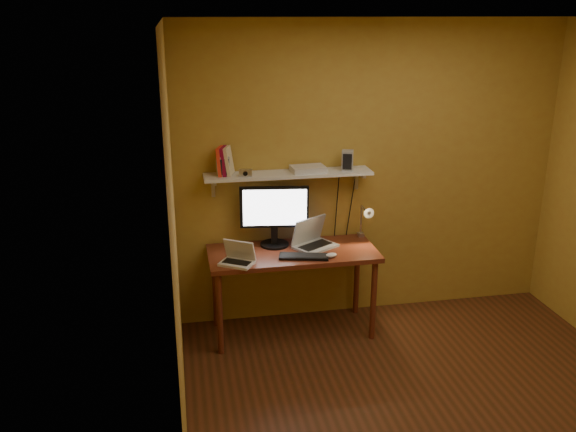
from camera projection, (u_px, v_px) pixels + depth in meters
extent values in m
cube|color=#562916|center=(434.00, 412.00, 4.24)|extent=(3.40, 3.20, 0.02)
cube|color=silver|center=(470.00, 17.00, 3.41)|extent=(3.40, 3.20, 0.02)
cube|color=#AD8E35|center=(370.00, 173.00, 5.32)|extent=(3.40, 0.02, 2.60)
cube|color=#AD8E35|center=(174.00, 255.00, 3.52)|extent=(0.02, 3.20, 2.60)
cube|color=maroon|center=(293.00, 253.00, 5.07)|extent=(1.40, 0.60, 0.04)
cylinder|color=maroon|center=(220.00, 314.00, 4.85)|extent=(0.05, 0.05, 0.71)
cylinder|color=maroon|center=(373.00, 300.00, 5.08)|extent=(0.05, 0.05, 0.71)
cylinder|color=maroon|center=(215.00, 288.00, 5.30)|extent=(0.05, 0.05, 0.71)
cylinder|color=maroon|center=(357.00, 277.00, 5.52)|extent=(0.05, 0.05, 0.71)
cube|color=silver|center=(289.00, 174.00, 5.04)|extent=(1.40, 0.25, 0.02)
cube|color=silver|center=(213.00, 186.00, 5.07)|extent=(0.03, 0.03, 0.18)
cube|color=silver|center=(356.00, 179.00, 5.29)|extent=(0.03, 0.03, 0.18)
cylinder|color=black|center=(275.00, 244.00, 5.18)|extent=(0.27, 0.27, 0.02)
cube|color=black|center=(274.00, 234.00, 5.16)|extent=(0.06, 0.05, 0.18)
cube|color=black|center=(274.00, 207.00, 5.08)|extent=(0.57, 0.11, 0.35)
cube|color=white|center=(275.00, 208.00, 5.06)|extent=(0.53, 0.07, 0.31)
cube|color=#979A9F|center=(315.00, 246.00, 5.13)|extent=(0.41, 0.38, 0.02)
cube|color=black|center=(315.00, 245.00, 5.13)|extent=(0.31, 0.26, 0.00)
cube|color=#979A9F|center=(308.00, 230.00, 5.16)|extent=(0.33, 0.25, 0.23)
cube|color=#13133B|center=(308.00, 230.00, 5.16)|extent=(0.28, 0.21, 0.19)
cube|color=silver|center=(237.00, 263.00, 4.79)|extent=(0.31, 0.28, 0.02)
cube|color=black|center=(237.00, 262.00, 4.79)|extent=(0.24, 0.20, 0.00)
cube|color=silver|center=(240.00, 250.00, 4.81)|extent=(0.25, 0.20, 0.17)
cube|color=black|center=(240.00, 250.00, 4.81)|extent=(0.22, 0.16, 0.14)
cube|color=black|center=(304.00, 257.00, 4.92)|extent=(0.42, 0.23, 0.02)
ellipsoid|color=silver|center=(331.00, 255.00, 4.93)|extent=(0.12, 0.09, 0.04)
cube|color=silver|center=(360.00, 237.00, 5.40)|extent=(0.05, 0.06, 0.08)
cylinder|color=silver|center=(361.00, 221.00, 5.36)|extent=(0.02, 0.02, 0.28)
cylinder|color=silver|center=(364.00, 209.00, 5.24)|extent=(0.01, 0.16, 0.01)
cone|color=silver|center=(367.00, 212.00, 5.16)|extent=(0.09, 0.09, 0.09)
sphere|color=#FFE0A5|center=(368.00, 212.00, 5.14)|extent=(0.04, 0.04, 0.04)
cube|color=#979A9F|center=(223.00, 166.00, 4.92)|extent=(0.11, 0.11, 0.16)
cube|color=#979A9F|center=(347.00, 160.00, 5.09)|extent=(0.12, 0.12, 0.17)
cube|color=#F43723|center=(221.00, 161.00, 4.93)|extent=(0.09, 0.16, 0.23)
cube|color=maroon|center=(225.00, 161.00, 4.93)|extent=(0.10, 0.17, 0.23)
cube|color=beige|center=(229.00, 161.00, 4.94)|extent=(0.11, 0.17, 0.23)
cube|color=silver|center=(246.00, 173.00, 4.91)|extent=(0.11, 0.05, 0.06)
cylinder|color=black|center=(246.00, 173.00, 4.89)|extent=(0.04, 0.03, 0.04)
cube|color=silver|center=(308.00, 169.00, 5.06)|extent=(0.29, 0.21, 0.05)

